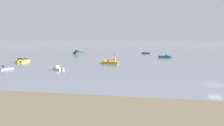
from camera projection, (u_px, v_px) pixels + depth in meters
ground_plane at (216, 84)px, 48.06m from camera, size 800.00×800.00×0.00m
rowboat_moored_0 at (26, 59)px, 96.13m from camera, size 3.17×3.54×0.56m
motorboat_moored_1 at (108, 63)px, 81.98m from camera, size 6.26×2.61×2.09m
motorboat_moored_3 at (3, 69)px, 68.08m from camera, size 3.17×5.31×1.72m
motorboat_moored_4 at (145, 53)px, 125.70m from camera, size 4.44×2.32×1.45m
motorboat_moored_6 at (57, 69)px, 68.29m from camera, size 4.27×3.92×1.64m
motorboat_moored_7 at (167, 57)px, 104.05m from camera, size 5.85×2.41×1.95m
motorboat_moored_8 at (21, 62)px, 85.27m from camera, size 2.35×6.17×2.29m
motorboat_moored_9 at (77, 53)px, 124.97m from camera, size 4.99×6.62×2.41m
channel_buoy at (115, 58)px, 95.36m from camera, size 0.90×0.90×2.30m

